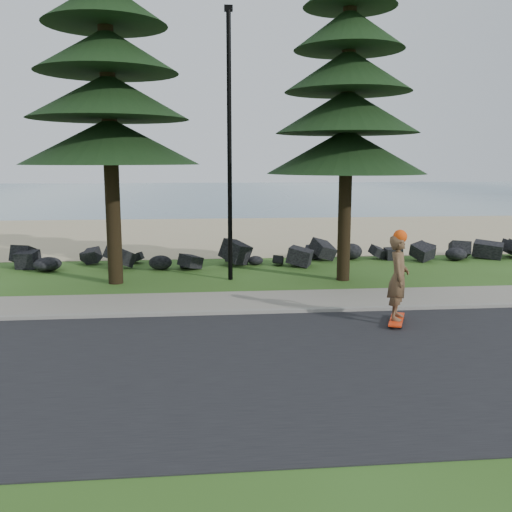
{
  "coord_description": "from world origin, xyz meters",
  "views": [
    {
      "loc": [
        -0.89,
        -14.3,
        3.71
      ],
      "look_at": [
        0.5,
        0.0,
        1.28
      ],
      "focal_mm": 40.0,
      "sensor_mm": 36.0,
      "label": 1
    }
  ],
  "objects": [
    {
      "name": "skateboarder",
      "position": [
        3.52,
        -2.09,
        1.08
      ],
      "size": [
        0.72,
        1.18,
        2.16
      ],
      "rotation": [
        0.0,
        0.0,
        1.16
      ],
      "color": "#F4330E",
      "rests_on": "ground"
    },
    {
      "name": "sidewalk",
      "position": [
        0.0,
        0.2,
        0.04
      ],
      "size": [
        160.0,
        2.0,
        0.08
      ],
      "primitive_type": "cube",
      "color": "gray",
      "rests_on": "ground"
    },
    {
      "name": "ground",
      "position": [
        0.0,
        0.0,
        0.0
      ],
      "size": [
        160.0,
        160.0,
        0.0
      ],
      "primitive_type": "plane",
      "color": "#32551A",
      "rests_on": "ground"
    },
    {
      "name": "beach_sand",
      "position": [
        0.0,
        14.5,
        0.01
      ],
      "size": [
        160.0,
        15.0,
        0.01
      ],
      "primitive_type": "cube",
      "color": "tan",
      "rests_on": "ground"
    },
    {
      "name": "seawall_boulders",
      "position": [
        0.0,
        5.6,
        0.0
      ],
      "size": [
        60.0,
        2.4,
        1.1
      ],
      "primitive_type": null,
      "color": "black",
      "rests_on": "ground"
    },
    {
      "name": "pine_right",
      "position": [
        3.5,
        2.8,
        8.02
      ],
      "size": [
        4.8,
        4.8,
        12.72
      ],
      "color": "black",
      "rests_on": "ground"
    },
    {
      "name": "kerb",
      "position": [
        0.0,
        -0.9,
        0.05
      ],
      "size": [
        160.0,
        0.2,
        0.1
      ],
      "primitive_type": "cube",
      "color": "gray",
      "rests_on": "ground"
    },
    {
      "name": "lamp_post",
      "position": [
        0.0,
        3.2,
        4.13
      ],
      "size": [
        0.25,
        0.14,
        8.14
      ],
      "color": "black",
      "rests_on": "ground"
    },
    {
      "name": "road",
      "position": [
        0.0,
        -4.5,
        0.01
      ],
      "size": [
        160.0,
        7.0,
        0.02
      ],
      "primitive_type": "cube",
      "color": "black",
      "rests_on": "ground"
    },
    {
      "name": "ocean",
      "position": [
        0.0,
        51.0,
        0.0
      ],
      "size": [
        160.0,
        58.0,
        0.01
      ],
      "primitive_type": "cube",
      "color": "#3E6578",
      "rests_on": "ground"
    }
  ]
}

